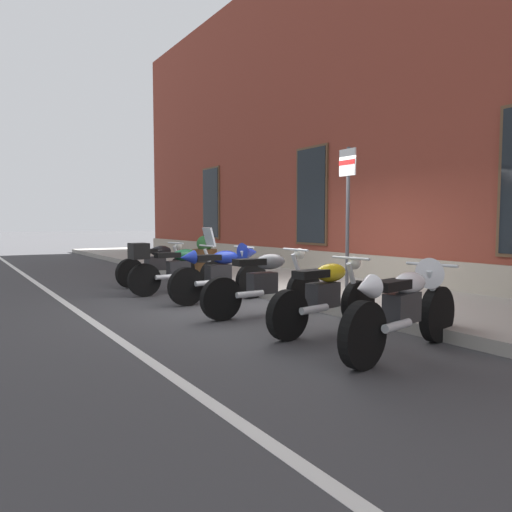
{
  "coord_description": "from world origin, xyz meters",
  "views": [
    {
      "loc": [
        6.73,
        -4.88,
        1.42
      ],
      "look_at": [
        -0.47,
        -0.22,
        0.81
      ],
      "focal_mm": 33.35,
      "sensor_mm": 36.0,
      "label": 1
    }
  ],
  "objects_px": {
    "motorcycle_grey_naked": "(266,283)",
    "motorcycle_white_sport": "(408,302)",
    "motorcycle_black_naked": "(158,264)",
    "motorcycle_yellow_naked": "(327,295)",
    "barrel_planter": "(205,257)",
    "motorcycle_blue_sport": "(224,270)",
    "parking_sign": "(348,201)",
    "motorcycle_green_touring": "(175,266)"
  },
  "relations": [
    {
      "from": "motorcycle_black_naked",
      "to": "motorcycle_white_sport",
      "type": "height_order",
      "value": "motorcycle_white_sport"
    },
    {
      "from": "barrel_planter",
      "to": "motorcycle_blue_sport",
      "type": "bearing_deg",
      "value": -21.09
    },
    {
      "from": "motorcycle_grey_naked",
      "to": "motorcycle_yellow_naked",
      "type": "bearing_deg",
      "value": 1.02
    },
    {
      "from": "motorcycle_green_touring",
      "to": "motorcycle_grey_naked",
      "type": "relative_size",
      "value": 0.99
    },
    {
      "from": "motorcycle_green_touring",
      "to": "motorcycle_blue_sport",
      "type": "height_order",
      "value": "motorcycle_green_touring"
    },
    {
      "from": "motorcycle_grey_naked",
      "to": "barrel_planter",
      "type": "height_order",
      "value": "barrel_planter"
    },
    {
      "from": "motorcycle_blue_sport",
      "to": "motorcycle_grey_naked",
      "type": "height_order",
      "value": "motorcycle_blue_sport"
    },
    {
      "from": "motorcycle_blue_sport",
      "to": "motorcycle_yellow_naked",
      "type": "distance_m",
      "value": 2.8
    },
    {
      "from": "motorcycle_blue_sport",
      "to": "parking_sign",
      "type": "relative_size",
      "value": 0.82
    },
    {
      "from": "motorcycle_black_naked",
      "to": "barrel_planter",
      "type": "bearing_deg",
      "value": 110.48
    },
    {
      "from": "motorcycle_green_touring",
      "to": "motorcycle_yellow_naked",
      "type": "xyz_separation_m",
      "value": [
        4.12,
        0.33,
        -0.07
      ]
    },
    {
      "from": "motorcycle_black_naked",
      "to": "motorcycle_yellow_naked",
      "type": "bearing_deg",
      "value": 1.43
    },
    {
      "from": "motorcycle_black_naked",
      "to": "motorcycle_blue_sport",
      "type": "xyz_separation_m",
      "value": [
        2.76,
        0.18,
        0.09
      ]
    },
    {
      "from": "motorcycle_blue_sport",
      "to": "barrel_planter",
      "type": "relative_size",
      "value": 2.19
    },
    {
      "from": "motorcycle_grey_naked",
      "to": "motorcycle_yellow_naked",
      "type": "xyz_separation_m",
      "value": [
        1.36,
        0.02,
        -0.02
      ]
    },
    {
      "from": "motorcycle_white_sport",
      "to": "parking_sign",
      "type": "height_order",
      "value": "parking_sign"
    },
    {
      "from": "motorcycle_green_touring",
      "to": "motorcycle_blue_sport",
      "type": "bearing_deg",
      "value": 15.87
    },
    {
      "from": "barrel_planter",
      "to": "motorcycle_green_touring",
      "type": "bearing_deg",
      "value": -39.66
    },
    {
      "from": "motorcycle_black_naked",
      "to": "motorcycle_yellow_naked",
      "type": "relative_size",
      "value": 1.0
    },
    {
      "from": "motorcycle_yellow_naked",
      "to": "parking_sign",
      "type": "height_order",
      "value": "parking_sign"
    },
    {
      "from": "motorcycle_grey_naked",
      "to": "motorcycle_white_sport",
      "type": "relative_size",
      "value": 0.99
    },
    {
      "from": "motorcycle_blue_sport",
      "to": "motorcycle_white_sport",
      "type": "xyz_separation_m",
      "value": [
        4.05,
        0.03,
        -0.01
      ]
    },
    {
      "from": "parking_sign",
      "to": "motorcycle_grey_naked",
      "type": "bearing_deg",
      "value": -97.58
    },
    {
      "from": "motorcycle_blue_sport",
      "to": "parking_sign",
      "type": "xyz_separation_m",
      "value": [
        1.64,
        1.42,
        1.2
      ]
    },
    {
      "from": "motorcycle_white_sport",
      "to": "parking_sign",
      "type": "bearing_deg",
      "value": 150.03
    },
    {
      "from": "parking_sign",
      "to": "motorcycle_yellow_naked",
      "type": "bearing_deg",
      "value": -51.47
    },
    {
      "from": "motorcycle_yellow_naked",
      "to": "barrel_planter",
      "type": "bearing_deg",
      "value": 167.87
    },
    {
      "from": "parking_sign",
      "to": "motorcycle_black_naked",
      "type": "bearing_deg",
      "value": -160.02
    },
    {
      "from": "parking_sign",
      "to": "motorcycle_white_sport",
      "type": "bearing_deg",
      "value": -29.97
    },
    {
      "from": "motorcycle_yellow_naked",
      "to": "motorcycle_grey_naked",
      "type": "bearing_deg",
      "value": -178.98
    },
    {
      "from": "motorcycle_white_sport",
      "to": "barrel_planter",
      "type": "xyz_separation_m",
      "value": [
        -7.35,
        1.24,
        -0.01
      ]
    },
    {
      "from": "parking_sign",
      "to": "barrel_planter",
      "type": "xyz_separation_m",
      "value": [
        -4.94,
        -0.15,
        -1.23
      ]
    },
    {
      "from": "motorcycle_white_sport",
      "to": "motorcycle_blue_sport",
      "type": "bearing_deg",
      "value": -179.53
    },
    {
      "from": "motorcycle_green_touring",
      "to": "barrel_planter",
      "type": "relative_size",
      "value": 2.32
    },
    {
      "from": "motorcycle_black_naked",
      "to": "motorcycle_green_touring",
      "type": "height_order",
      "value": "motorcycle_green_touring"
    },
    {
      "from": "motorcycle_blue_sport",
      "to": "barrel_planter",
      "type": "xyz_separation_m",
      "value": [
        -3.3,
        1.27,
        -0.03
      ]
    },
    {
      "from": "motorcycle_green_touring",
      "to": "motorcycle_blue_sport",
      "type": "relative_size",
      "value": 1.06
    },
    {
      "from": "motorcycle_blue_sport",
      "to": "parking_sign",
      "type": "distance_m",
      "value": 2.48
    },
    {
      "from": "motorcycle_grey_naked",
      "to": "barrel_planter",
      "type": "xyz_separation_m",
      "value": [
        -4.74,
        1.34,
        0.05
      ]
    },
    {
      "from": "motorcycle_blue_sport",
      "to": "motorcycle_grey_naked",
      "type": "bearing_deg",
      "value": -2.5
    },
    {
      "from": "parking_sign",
      "to": "motorcycle_green_touring",
      "type": "bearing_deg",
      "value": -148.7
    },
    {
      "from": "motorcycle_grey_naked",
      "to": "motorcycle_yellow_naked",
      "type": "distance_m",
      "value": 1.36
    }
  ]
}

